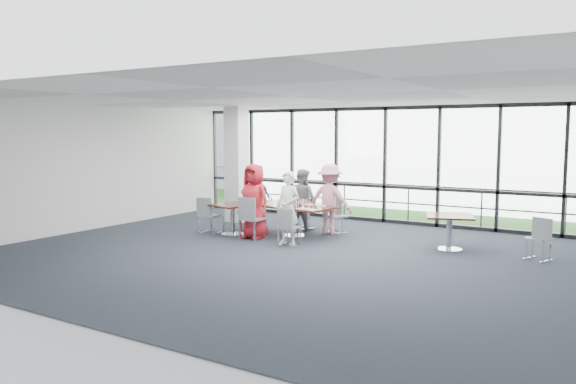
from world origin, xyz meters
The scene contains 41 objects.
floor centered at (0.00, 0.00, -0.01)m, with size 12.00×10.00×0.02m, color #1F2630.
ceiling centered at (0.00, 0.00, 3.20)m, with size 12.00×10.00×0.04m, color white.
wall_left centered at (-6.00, 0.00, 1.60)m, with size 0.10×10.00×3.20m, color silver.
wall_front centered at (0.00, -5.00, 1.60)m, with size 12.00×0.10×3.20m, color silver.
curtain_wall_back centered at (0.00, 5.00, 1.60)m, with size 12.00×0.10×3.20m, color white.
structural_column centered at (-3.60, 3.00, 1.60)m, with size 0.50×0.50×3.20m, color white.
apron centered at (0.00, 10.00, -0.02)m, with size 80.00×70.00×0.02m, color gray.
grass_strip centered at (0.00, 8.00, 0.01)m, with size 80.00×5.00×0.01m, color #255A1A.
hangar_aux centered at (-18.00, 28.00, 2.00)m, with size 10.00×6.00×4.00m, color silver.
guard_rail centered at (0.00, 5.60, 0.50)m, with size 0.06×0.06×12.00m, color #2D2D33.
main_table centered at (-1.03, 1.85, 0.63)m, with size 2.11×1.39×0.75m.
side_table_left centered at (-2.41, 1.23, 0.64)m, with size 1.07×1.07×0.75m.
side_table_right centered at (2.59, 2.20, 0.65)m, with size 1.21×1.21×0.75m.
diner_near_left centered at (-1.70, 1.13, 0.88)m, with size 0.86×0.56×1.76m, color #B21D25.
diner_near_right centered at (-0.65, 0.95, 0.82)m, with size 0.60×0.44×1.64m, color white.
diner_far_left centered at (-1.31, 2.72, 0.79)m, with size 0.76×0.47×1.57m, color slate.
diner_far_right centered at (-0.44, 2.56, 0.86)m, with size 1.11×0.58×1.73m, color #D0848D.
diner_end centered at (-2.36, 2.13, 0.78)m, with size 0.92×0.50×1.57m, color navy.
chair_main_nl centered at (-1.63, 0.96, 0.49)m, with size 0.48×0.48×0.98m, color gray, non-canonical shape.
chair_main_nr centered at (-0.54, 0.82, 0.41)m, with size 0.40×0.40×0.81m, color gray, non-canonical shape.
chair_main_fl centered at (-1.40, 2.93, 0.46)m, with size 0.45×0.45×0.92m, color gray, non-canonical shape.
chair_main_fr centered at (-0.37, 2.79, 0.42)m, with size 0.41×0.41×0.85m, color gray, non-canonical shape.
chair_main_end centered at (-2.41, 2.09, 0.48)m, with size 0.47×0.47×0.96m, color gray, non-canonical shape.
chair_spare_la centered at (-3.01, 1.11, 0.44)m, with size 0.43×0.43×0.88m, color gray, non-canonical shape.
chair_spare_lb centered at (-2.49, 2.30, 0.43)m, with size 0.42×0.42×0.86m, color gray, non-canonical shape.
chair_spare_r centered at (4.35, 2.12, 0.42)m, with size 0.41×0.41×0.85m, color gray, non-canonical shape.
plate_nl centered at (-1.58, 1.60, 0.76)m, with size 0.27×0.27×0.01m, color white.
plate_nr centered at (-0.54, 1.40, 0.76)m, with size 0.24×0.24×0.01m, color white.
plate_fl centered at (-1.50, 2.30, 0.76)m, with size 0.23×0.23×0.01m, color white.
plate_fr centered at (-0.44, 2.09, 0.76)m, with size 0.25×0.25×0.01m, color white.
plate_end centered at (-1.84, 1.97, 0.76)m, with size 0.27×0.27×0.01m, color white.
tumbler_a centered at (-1.35, 1.64, 0.82)m, with size 0.07×0.07×0.14m, color white.
tumbler_b centered at (-0.81, 1.62, 0.83)m, with size 0.08×0.08×0.15m, color white.
tumbler_c centered at (-0.92, 2.11, 0.82)m, with size 0.07×0.07×0.14m, color white.
tumbler_d centered at (-1.71, 1.85, 0.83)m, with size 0.08×0.08×0.15m, color white.
menu_a centered at (-1.25, 1.44, 0.75)m, with size 0.33×0.23×0.00m, color white.
menu_b centered at (-0.31, 1.39, 0.75)m, with size 0.32×0.23×0.00m, color white.
menu_c centered at (-0.82, 2.16, 0.75)m, with size 0.31×0.22×0.00m, color white.
condiment_caddy centered at (-0.93, 1.85, 0.77)m, with size 0.10×0.07×0.04m, color black.
ketchup_bottle centered at (-0.95, 1.91, 0.84)m, with size 0.06×0.06×0.18m, color #B2010E.
green_bottle centered at (-0.97, 1.93, 0.85)m, with size 0.05×0.05×0.20m, color #227A2B.
Camera 1 is at (5.82, -9.59, 2.47)m, focal length 35.00 mm.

